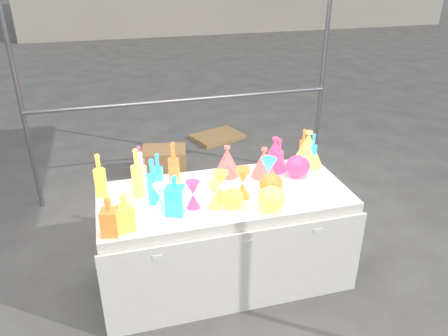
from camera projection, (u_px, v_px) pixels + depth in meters
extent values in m
plane|color=slate|center=(224.00, 274.00, 3.49)|extent=(80.00, 80.00, 0.00)
cylinder|color=gray|center=(18.00, 91.00, 3.90)|extent=(0.04, 0.04, 2.40)
cylinder|color=gray|center=(323.00, 70.00, 4.61)|extent=(0.04, 0.04, 2.40)
cylinder|color=gray|center=(185.00, 100.00, 4.32)|extent=(3.00, 0.04, 0.04)
cube|color=white|center=(224.00, 236.00, 3.32)|extent=(1.80, 0.80, 0.75)
cube|color=white|center=(240.00, 274.00, 2.98)|extent=(1.84, 0.02, 0.68)
cube|color=white|center=(157.00, 258.00, 2.72)|extent=(0.06, 0.00, 0.03)
cube|color=white|center=(249.00, 243.00, 2.87)|extent=(0.06, 0.00, 0.03)
cube|color=white|center=(318.00, 231.00, 2.98)|extent=(0.06, 0.00, 0.03)
cube|color=#AD7F4E|center=(165.00, 163.00, 4.92)|extent=(0.54, 0.44, 0.35)
cube|color=#AD7F4E|center=(217.00, 137.00, 6.02)|extent=(0.77, 0.66, 0.06)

